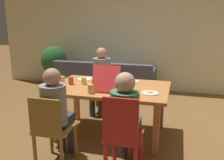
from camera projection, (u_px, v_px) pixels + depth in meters
The scene contains 19 objects.
ground_plane at pixel (110, 134), 3.78m from camera, with size 20.00×20.00×0.00m, color brown.
back_wall at pixel (140, 28), 5.86m from camera, with size 7.23×0.12×2.93m, color beige.
dining_table at pixel (110, 92), 3.62m from camera, with size 1.67×1.06×0.75m.
chair_0 at pixel (103, 86), 4.71m from camera, with size 0.40×0.42×0.86m.
person_0 at pixel (101, 75), 4.52m from camera, with size 0.32×0.53×1.19m.
chair_1 at pixel (51, 129), 2.84m from camera, with size 0.40×0.44×0.88m.
person_1 at pixel (56, 108), 2.92m from camera, with size 0.30×0.47×1.17m.
chair_2 at pixel (123, 136), 2.65m from camera, with size 0.38×0.43×0.96m.
person_2 at pixel (126, 114), 2.74m from camera, with size 0.31×0.52×1.17m.
pizza_box_0 at pixel (110, 84), 3.55m from camera, with size 0.37×0.56×0.35m.
plate_0 at pixel (150, 93), 3.27m from camera, with size 0.23×0.23×0.03m.
plate_1 at pixel (132, 81), 3.85m from camera, with size 0.21×0.21×0.03m.
plate_2 at pixel (85, 79), 4.00m from camera, with size 0.25×0.25×0.01m.
drinking_glass_0 at pixel (71, 81), 3.69m from camera, with size 0.08×0.08×0.11m, color #B84530.
drinking_glass_1 at pixel (91, 89), 3.25m from camera, with size 0.08×0.08×0.12m, color #E6C45C.
drinking_glass_2 at pixel (62, 80), 3.75m from camera, with size 0.07×0.07×0.11m, color #D9CB64.
drinking_glass_3 at pixel (84, 81), 3.70m from camera, with size 0.08×0.08×0.10m, color #DFC45B.
couch at pixel (106, 82), 5.69m from camera, with size 2.19×0.91×0.78m.
potted_plant at pixel (54, 62), 6.05m from camera, with size 0.62×0.62×1.04m.
Camera 1 is at (0.94, -3.33, 1.73)m, focal length 40.01 mm.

